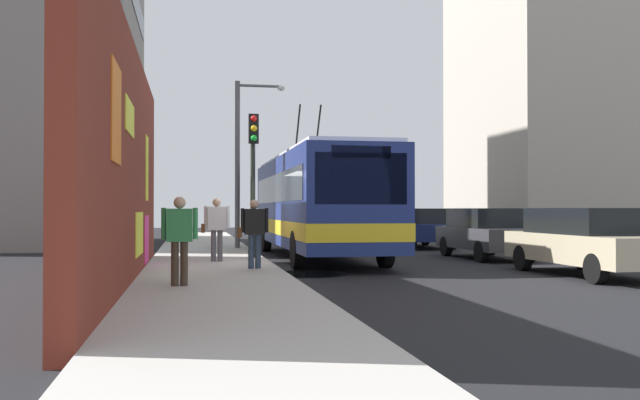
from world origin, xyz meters
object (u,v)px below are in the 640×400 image
Objects in this scene: parked_car_champagne at (588,240)px; pedestrian_midblock at (216,224)px; parked_car_navy at (418,227)px; parked_car_silver at (380,224)px; traffic_light at (253,161)px; street_lamp at (244,151)px; parked_car_dark_gray at (485,232)px; pedestrian_at_curb at (254,228)px; pedestrian_near_wall at (180,234)px; city_bus at (316,201)px.

parked_car_champagne is 9.37m from pedestrian_midblock.
parked_car_silver is (5.77, 0.00, -0.00)m from parked_car_navy.
pedestrian_midblock is at bearing 133.13° from traffic_light.
parked_car_navy is 0.77× the size of street_lamp.
pedestrian_at_curb is at bearing 117.28° from parked_car_dark_gray.
parked_car_dark_gray is 11.85m from pedestrian_near_wall.
pedestrian_midblock is (-1.56, 8.43, 0.32)m from parked_car_dark_gray.
pedestrian_near_wall is 7.29m from traffic_light.
traffic_light is (-12.75, 7.35, 2.11)m from parked_car_silver.
city_bus is 7.14× the size of pedestrian_near_wall.
city_bus reaches higher than parked_car_dark_gray.
city_bus is 4.25m from pedestrian_midblock.
traffic_light is at bearing -46.87° from pedestrian_midblock.
pedestrian_at_curb is at bearing 143.65° from parked_car_navy.
pedestrian_midblock is at bearing 18.64° from pedestrian_at_curb.
parked_car_silver is at bearing -29.96° from traffic_light.
parked_car_silver is (11.08, -5.20, -0.98)m from city_bus.
parked_car_silver is at bearing 0.00° from parked_car_navy.
parked_car_champagne is (-6.77, -5.20, -0.98)m from city_bus.
street_lamp is (4.72, 7.23, 2.83)m from parked_car_dark_gray.
parked_car_navy is 5.77m from parked_car_silver.
parked_car_navy is at bearing -46.46° from traffic_light.
parked_car_champagne is 9.19m from traffic_light.
traffic_light is (-6.98, 7.35, 2.11)m from parked_car_navy.
city_bus is at bearing -25.66° from pedestrian_at_curb.
pedestrian_midblock is 5.84m from pedestrian_near_wall.
city_bus is 8.59m from parked_car_champagne.
city_bus is at bearing 135.60° from parked_car_navy.
city_bus reaches higher than pedestrian_near_wall.
parked_car_champagne is 2.84× the size of pedestrian_midblock.
pedestrian_midblock is (-13.76, 8.43, 0.31)m from parked_car_silver.
city_bus reaches higher than pedestrian_at_curb.
city_bus is 4.52m from street_lamp.
parked_car_navy is (6.43, -0.00, 0.00)m from parked_car_dark_gray.
pedestrian_at_curb is at bearing 154.70° from parked_car_silver.
parked_car_navy is 7.95m from street_lamp.
parked_car_champagne is at bearing -142.47° from city_bus.
pedestrian_at_curb is 0.39× the size of traffic_light.
traffic_light reaches higher than parked_car_champagne.
pedestrian_near_wall is at bearing 171.35° from pedestrian_midblock.
city_bus is 2.51× the size of parked_car_silver.
pedestrian_midblock reaches higher than pedestrian_at_curb.
parked_car_champagne and parked_car_silver have the same top height.
parked_car_navy is at bearing -46.51° from pedestrian_midblock.
parked_car_champagne is at bearing -180.00° from parked_car_dark_gray.
pedestrian_at_curb is 2.50m from pedestrian_midblock.
parked_car_navy is 12.87m from pedestrian_at_curb.
pedestrian_midblock is (-7.99, 8.43, 0.31)m from parked_car_navy.
pedestrian_near_wall is (-13.76, 9.30, 0.27)m from parked_car_navy.
parked_car_silver is at bearing -0.00° from parked_car_dark_gray.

